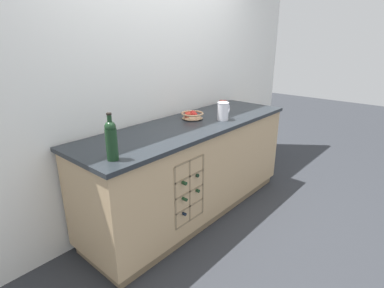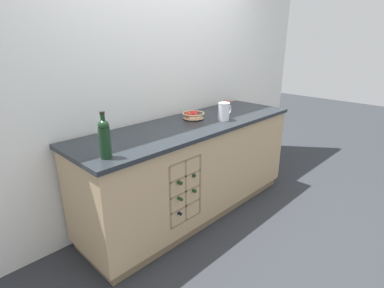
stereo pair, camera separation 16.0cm
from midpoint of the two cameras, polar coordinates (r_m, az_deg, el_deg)
ground_plane at (r=3.16m, az=1.48°, el=-12.50°), size 14.00×14.00×0.00m
back_wall at (r=2.99m, az=-4.04°, el=11.76°), size 4.69×0.06×2.55m
kitchen_island at (r=2.94m, az=1.54°, el=-4.72°), size 2.33×0.72×0.93m
fruit_bowl at (r=2.92m, az=1.79°, el=5.56°), size 0.22×0.22×0.08m
white_pitcher at (r=2.89m, az=7.73°, el=6.23°), size 0.17×0.11×0.17m
ceramic_mug at (r=3.40m, az=7.97°, el=7.41°), size 0.12×0.08×0.09m
standing_wine_bottle at (r=1.99m, az=-14.12°, el=1.15°), size 0.08×0.08×0.31m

